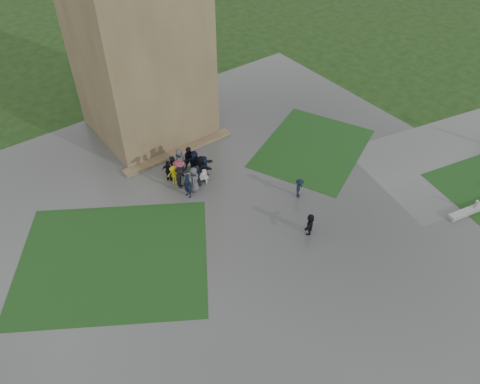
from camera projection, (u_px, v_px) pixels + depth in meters
ground at (268, 236)px, 28.99m from camera, size 120.00×120.00×0.00m
plaza at (248, 218)px, 30.18m from camera, size 34.00×34.00×0.02m
lawn_inset_left at (113, 259)px, 27.60m from camera, size 14.10×13.46×0.01m
lawn_inset_right at (313, 148)px, 35.72m from camera, size 11.12×10.15×0.01m
tower at (134, 16)px, 31.90m from camera, size 8.00×8.00×18.00m
tower_plinth at (179, 152)px, 35.22m from camera, size 9.00×0.80×0.22m
bench at (196, 178)px, 32.37m from camera, size 1.67×0.89×0.93m
visitor_cluster at (189, 167)px, 32.24m from camera, size 3.60×3.62×2.68m
pedestrian_mid at (299, 188)px, 31.19m from camera, size 1.07×0.91×1.48m
pedestrian_near at (310, 224)px, 28.70m from camera, size 1.44×1.21×1.51m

